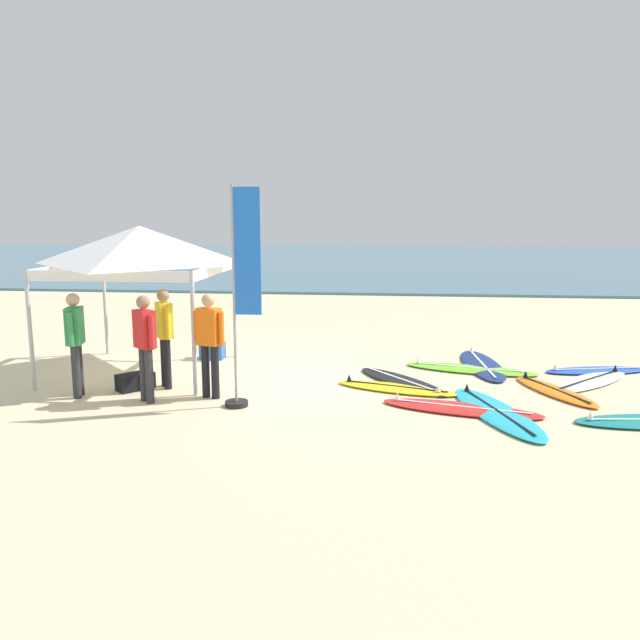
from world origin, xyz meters
The scene contains 19 objects.
ground_plane centered at (0.00, 0.00, 0.00)m, with size 80.00×80.00×0.00m, color beige.
sea centered at (0.00, 30.12, 0.05)m, with size 80.00×36.00×0.10m, color teal.
canopy_tent centered at (-3.06, 0.39, 2.39)m, with size 2.93×2.93×2.75m.
surfboard_orange centered at (4.29, -0.27, 0.04)m, with size 1.27×2.01×0.19m.
surfboard_red centered at (2.60, -1.39, 0.04)m, with size 2.51×1.23×0.19m.
surfboard_black centered at (1.76, 0.09, 0.04)m, with size 1.86×2.12×0.19m.
surfboard_blue centered at (5.45, 1.24, 0.04)m, with size 2.09×0.96×0.19m.
surfboard_navy centered at (3.36, 1.46, 0.04)m, with size 0.85×2.60×0.19m.
surfboard_lime centered at (3.09, 1.10, 0.04)m, with size 2.57×1.28×0.19m.
surfboard_cyan centered at (3.11, -1.52, 0.04)m, with size 1.41×2.68×0.19m.
surfboard_yellow centered at (1.64, -0.36, 0.04)m, with size 2.16×1.17×0.19m.
surfboard_white centered at (5.08, 0.44, 0.04)m, with size 2.05×2.03×0.19m.
person_green centered at (-3.54, -1.27, 0.99)m, with size 0.29×0.54×1.71m.
person_yellow centered at (-2.29, -0.60, 0.99)m, with size 0.38×0.47×1.71m.
person_orange centered at (-1.37, -1.11, 0.99)m, with size 0.53×0.32×1.71m.
person_red centered at (-2.32, -1.42, 0.99)m, with size 0.44×0.40×1.71m.
banner_flag centered at (-0.73, -1.51, 1.57)m, with size 0.60×0.36×3.40m.
gear_bag_near_tent centered at (-2.78, -0.77, 0.14)m, with size 0.60×0.32×0.28m, color black.
cooler_box centered at (-2.10, 1.59, 0.20)m, with size 0.50×0.36×0.39m.
Camera 1 is at (1.39, -10.53, 2.93)m, focal length 34.44 mm.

